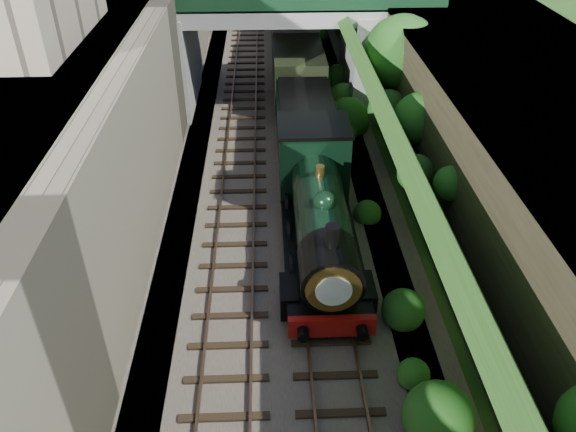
{
  "coord_description": "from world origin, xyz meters",
  "views": [
    {
      "loc": [
        -0.64,
        -7.59,
        13.43
      ],
      "look_at": [
        0.0,
        8.2,
        2.62
      ],
      "focal_mm": 35.0,
      "sensor_mm": 36.0,
      "label": 1
    }
  ],
  "objects": [
    {
      "name": "retaining_wall",
      "position": [
        -5.5,
        20.0,
        3.5
      ],
      "size": [
        1.0,
        90.0,
        7.0
      ],
      "primitive_type": "cube",
      "color": "#756B56",
      "rests_on": "ground"
    },
    {
      "name": "track_right",
      "position": [
        1.2,
        20.0,
        0.25
      ],
      "size": [
        2.5,
        90.0,
        0.2
      ],
      "color": "black",
      "rests_on": "trackbed"
    },
    {
      "name": "trackbed",
      "position": [
        0.0,
        20.0,
        0.1
      ],
      "size": [
        10.0,
        90.0,
        0.2
      ],
      "primitive_type": "cube",
      "color": "#473F38",
      "rests_on": "ground"
    },
    {
      "name": "road_bridge",
      "position": [
        0.94,
        24.0,
        4.08
      ],
      "size": [
        16.0,
        6.4,
        7.25
      ],
      "color": "gray",
      "rests_on": "ground"
    },
    {
      "name": "street_plateau_right",
      "position": [
        9.5,
        20.0,
        3.12
      ],
      "size": [
        8.0,
        90.0,
        6.25
      ],
      "primitive_type": "cube",
      "color": "#262628",
      "rests_on": "ground"
    },
    {
      "name": "street_plateau_left",
      "position": [
        -9.0,
        20.0,
        3.5
      ],
      "size": [
        6.0,
        90.0,
        7.0
      ],
      "primitive_type": "cube",
      "color": "#262628",
      "rests_on": "ground"
    },
    {
      "name": "track_left",
      "position": [
        -2.0,
        20.0,
        0.25
      ],
      "size": [
        2.5,
        90.0,
        0.2
      ],
      "color": "black",
      "rests_on": "trackbed"
    },
    {
      "name": "embankment_slope",
      "position": [
        4.87,
        16.27,
        2.55
      ],
      "size": [
        4.49,
        90.0,
        6.36
      ],
      "color": "#1E4714",
      "rests_on": "ground"
    },
    {
      "name": "locomotive",
      "position": [
        1.2,
        9.55,
        1.89
      ],
      "size": [
        3.1,
        10.23,
        3.83
      ],
      "color": "black",
      "rests_on": "trackbed"
    },
    {
      "name": "tree",
      "position": [
        5.91,
        18.63,
        4.65
      ],
      "size": [
        3.6,
        3.8,
        6.6
      ],
      "color": "black",
      "rests_on": "ground"
    },
    {
      "name": "tender",
      "position": [
        1.2,
        16.91,
        1.62
      ],
      "size": [
        2.7,
        6.0,
        3.05
      ],
      "color": "black",
      "rests_on": "trackbed"
    },
    {
      "name": "coach_front",
      "position": [
        1.2,
        29.51,
        2.05
      ],
      "size": [
        2.9,
        18.0,
        3.7
      ],
      "color": "black",
      "rests_on": "trackbed"
    }
  ]
}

